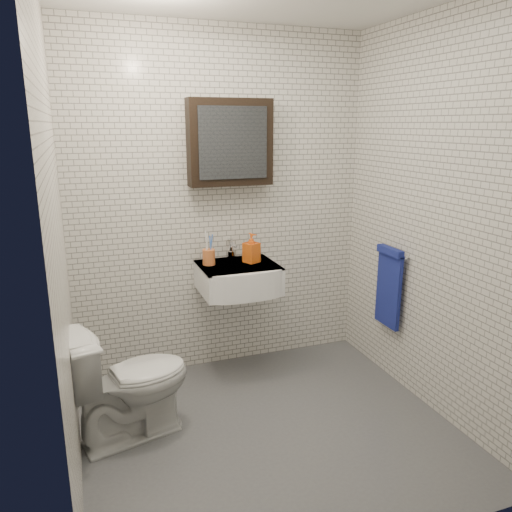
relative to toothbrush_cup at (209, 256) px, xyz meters
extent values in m
cube|color=#4E5056|center=(0.15, -0.84, -0.91)|extent=(2.20, 2.00, 0.01)
cube|color=silver|center=(0.15, 0.16, 0.34)|extent=(2.20, 0.02, 2.50)
cube|color=silver|center=(0.15, -1.84, 0.34)|extent=(2.20, 0.02, 2.50)
cube|color=silver|center=(-0.95, -0.84, 0.34)|extent=(0.02, 2.00, 2.50)
cube|color=silver|center=(1.25, -0.84, 0.34)|extent=(0.02, 2.00, 2.50)
cube|color=white|center=(0.20, -0.07, -0.16)|extent=(0.55, 0.45, 0.20)
cylinder|color=silver|center=(0.20, -0.05, -0.07)|extent=(0.31, 0.31, 0.02)
cylinder|color=silver|center=(0.20, -0.05, -0.07)|extent=(0.04, 0.04, 0.01)
cube|color=white|center=(0.20, -0.07, -0.07)|extent=(0.55, 0.45, 0.01)
cylinder|color=silver|center=(0.20, 0.10, -0.03)|extent=(0.06, 0.06, 0.06)
cylinder|color=silver|center=(0.20, 0.10, 0.03)|extent=(0.03, 0.03, 0.08)
cylinder|color=silver|center=(0.20, 0.04, 0.06)|extent=(0.02, 0.12, 0.02)
cube|color=silver|center=(0.20, 0.13, 0.08)|extent=(0.02, 0.09, 0.01)
cube|color=black|center=(0.20, 0.09, 0.79)|extent=(0.60, 0.14, 0.60)
cube|color=#3F444C|center=(0.20, 0.01, 0.79)|extent=(0.49, 0.01, 0.49)
cylinder|color=silver|center=(1.21, -0.49, 0.04)|extent=(0.02, 0.30, 0.02)
cylinder|color=silver|center=(1.23, -0.36, 0.04)|extent=(0.04, 0.02, 0.02)
cylinder|color=silver|center=(1.23, -0.62, 0.04)|extent=(0.04, 0.02, 0.02)
cube|color=navy|center=(1.19, -0.49, -0.23)|extent=(0.03, 0.26, 0.54)
cube|color=navy|center=(1.18, -0.49, 0.05)|extent=(0.05, 0.26, 0.05)
cylinder|color=#D16B34|center=(0.00, 0.00, -0.01)|extent=(0.09, 0.09, 0.11)
cylinder|color=white|center=(-0.02, -0.01, 0.07)|extent=(0.02, 0.03, 0.21)
cylinder|color=#4577DD|center=(0.01, -0.01, 0.06)|extent=(0.02, 0.02, 0.19)
cylinder|color=white|center=(-0.01, 0.02, 0.07)|extent=(0.03, 0.04, 0.22)
cylinder|color=#4577DD|center=(0.02, 0.01, 0.06)|extent=(0.03, 0.04, 0.20)
imported|color=#FFA11A|center=(0.31, -0.04, 0.05)|extent=(0.13, 0.13, 0.22)
imported|color=white|center=(-0.65, -0.61, -0.55)|extent=(0.79, 0.56, 0.72)
camera|label=1|loc=(-0.85, -3.35, 0.92)|focal=35.00mm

